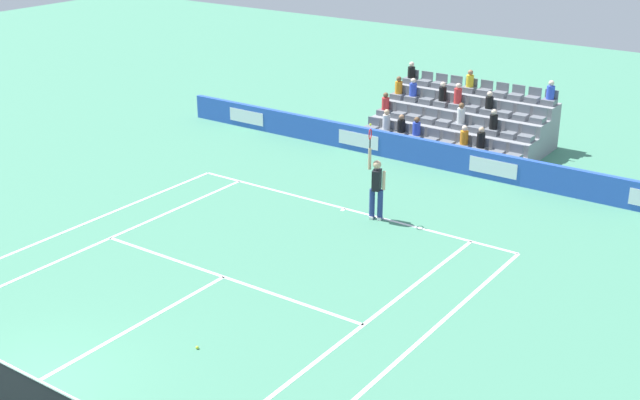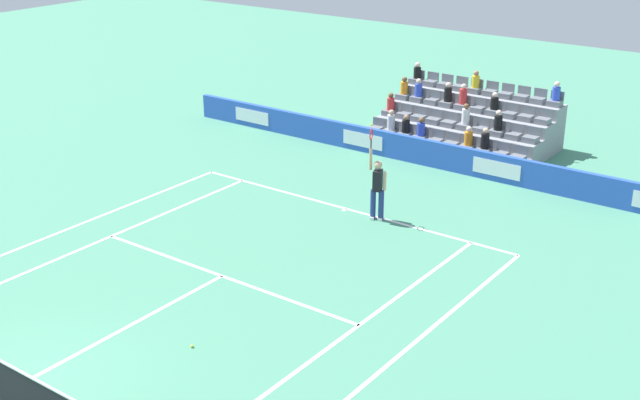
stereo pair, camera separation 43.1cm
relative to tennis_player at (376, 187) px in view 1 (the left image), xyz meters
name	(u,v)px [view 1 (the left image)]	position (x,y,z in m)	size (l,w,h in m)	color
line_baseline	(345,209)	(1.14, -0.13, -0.99)	(10.97, 0.10, 0.01)	white
line_service	(224,277)	(1.14, 5.36, -0.99)	(8.23, 0.10, 0.01)	white
line_centre_service	(128,331)	(1.14, 8.56, -0.99)	(0.10, 6.40, 0.01)	white
line_singles_sideline_left	(98,244)	(5.25, 5.82, -0.99)	(0.10, 11.89, 0.01)	white
line_singles_sideline_right	(352,333)	(-2.98, 5.82, -0.99)	(0.10, 11.89, 0.01)	white
line_doubles_sideline_left	(64,232)	(6.62, 5.82, -0.99)	(0.10, 11.89, 0.01)	white
line_doubles_sideline_right	(407,353)	(-4.35, 5.82, -0.99)	(0.10, 11.89, 0.01)	white
line_centre_mark	(343,210)	(1.14, -0.03, -0.99)	(0.10, 0.20, 0.01)	white
sponsor_barrier	(424,152)	(1.14, -4.99, -0.54)	(20.66, 0.22, 0.91)	blue
tennis_player	(376,187)	(0.00, 0.00, 0.00)	(0.54, 0.43, 2.85)	navy
stadium_stand	(462,125)	(1.15, -7.92, -0.30)	(6.20, 3.80, 2.55)	gray
loose_tennis_ball	(197,347)	(-0.63, 8.23, -0.96)	(0.07, 0.07, 0.07)	#D1E533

